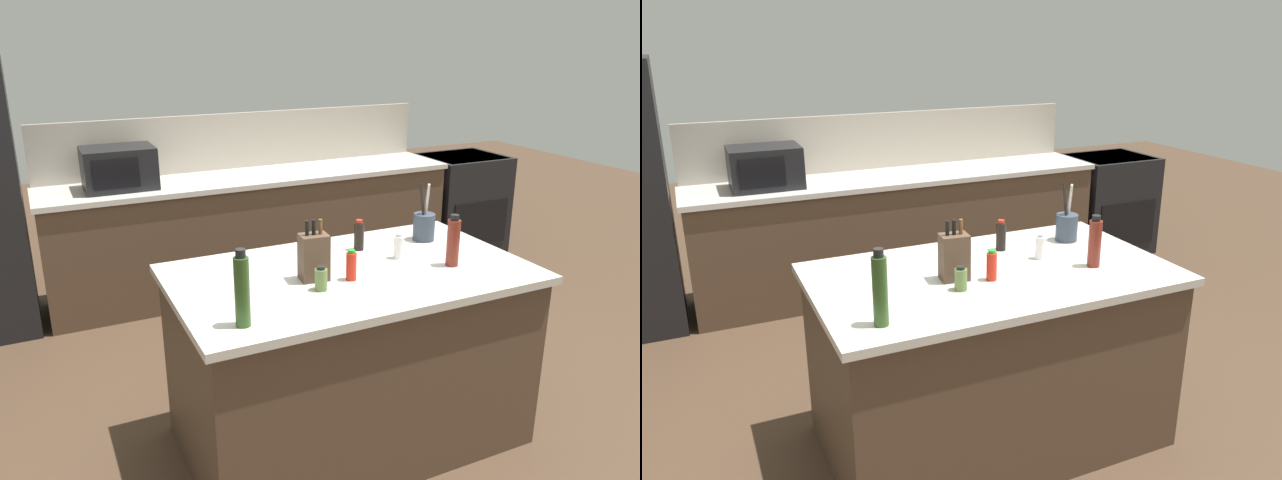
{
  "view_description": "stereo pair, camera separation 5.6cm",
  "coord_description": "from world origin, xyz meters",
  "views": [
    {
      "loc": [
        -1.36,
        -2.48,
        2.05
      ],
      "look_at": [
        0.0,
        0.35,
        0.99
      ],
      "focal_mm": 35.0,
      "sensor_mm": 36.0,
      "label": 1
    },
    {
      "loc": [
        -1.31,
        -2.5,
        2.05
      ],
      "look_at": [
        0.0,
        0.35,
        0.99
      ],
      "focal_mm": 35.0,
      "sensor_mm": 36.0,
      "label": 2
    }
  ],
  "objects": [
    {
      "name": "back_counter_run",
      "position": [
        0.3,
        2.2,
        0.47
      ],
      "size": [
        3.34,
        0.66,
        0.94
      ],
      "color": "#4C3828",
      "rests_on": "ground_plane"
    },
    {
      "name": "hot_sauce_bottle",
      "position": [
        -0.06,
        -0.1,
        1.01
      ],
      "size": [
        0.05,
        0.05,
        0.15
      ],
      "color": "red",
      "rests_on": "kitchen_island"
    },
    {
      "name": "salt_shaker",
      "position": [
        0.3,
        0.05,
        1.0
      ],
      "size": [
        0.05,
        0.05,
        0.13
      ],
      "color": "silver",
      "rests_on": "kitchen_island"
    },
    {
      "name": "ground_plane",
      "position": [
        0.0,
        0.0,
        0.0
      ],
      "size": [
        14.0,
        14.0,
        0.0
      ],
      "primitive_type": "plane",
      "color": "#473323"
    },
    {
      "name": "spice_jar_oregano",
      "position": [
        -0.24,
        -0.15,
        0.99
      ],
      "size": [
        0.06,
        0.06,
        0.12
      ],
      "color": "#567038",
      "rests_on": "kitchen_island"
    },
    {
      "name": "microwave",
      "position": [
        -0.74,
        2.2,
        1.09
      ],
      "size": [
        0.51,
        0.39,
        0.31
      ],
      "color": "black",
      "rests_on": "back_counter_run"
    },
    {
      "name": "soy_sauce_bottle",
      "position": [
        0.18,
        0.25,
        1.02
      ],
      "size": [
        0.05,
        0.05,
        0.17
      ],
      "color": "black",
      "rests_on": "kitchen_island"
    },
    {
      "name": "olive_oil_bottle",
      "position": [
        -0.67,
        -0.34,
        1.09
      ],
      "size": [
        0.06,
        0.06,
        0.32
      ],
      "color": "#2D4C1E",
      "rests_on": "kitchen_island"
    },
    {
      "name": "wall_backsplash",
      "position": [
        0.3,
        2.52,
        1.17
      ],
      "size": [
        3.3,
        0.03,
        0.46
      ],
      "primitive_type": "cube",
      "color": "#B2A899",
      "rests_on": "back_counter_run"
    },
    {
      "name": "kitchen_island",
      "position": [
        0.0,
        0.0,
        0.47
      ],
      "size": [
        1.74,
        1.01,
        0.94
      ],
      "color": "#4C3828",
      "rests_on": "ground_plane"
    },
    {
      "name": "range_oven",
      "position": [
        2.39,
        2.2,
        0.47
      ],
      "size": [
        0.76,
        0.65,
        0.92
      ],
      "color": "black",
      "rests_on": "ground_plane"
    },
    {
      "name": "vinegar_bottle",
      "position": [
        0.48,
        -0.15,
        1.06
      ],
      "size": [
        0.06,
        0.06,
        0.26
      ],
      "color": "maroon",
      "rests_on": "kitchen_island"
    },
    {
      "name": "knife_block",
      "position": [
        -0.21,
        -0.02,
        1.05
      ],
      "size": [
        0.14,
        0.11,
        0.29
      ],
      "rotation": [
        0.0,
        0.0,
        -0.1
      ],
      "color": "#4C3828",
      "rests_on": "kitchen_island"
    },
    {
      "name": "utensil_crock",
      "position": [
        0.58,
        0.24,
        1.02
      ],
      "size": [
        0.12,
        0.12,
        0.32
      ],
      "color": "#333D4C",
      "rests_on": "kitchen_island"
    }
  ]
}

